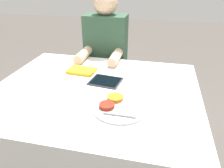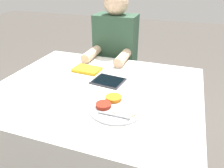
{
  "view_description": "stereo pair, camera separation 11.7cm",
  "coord_description": "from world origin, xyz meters",
  "px_view_note": "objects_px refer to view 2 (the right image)",
  "views": [
    {
      "loc": [
        0.34,
        -1.05,
        1.36
      ],
      "look_at": [
        0.11,
        -0.04,
        0.81
      ],
      "focal_mm": 35.0,
      "sensor_mm": 36.0,
      "label": 1
    },
    {
      "loc": [
        0.45,
        -1.02,
        1.36
      ],
      "look_at": [
        0.11,
        -0.04,
        0.81
      ],
      "focal_mm": 35.0,
      "sensor_mm": 36.0,
      "label": 2
    }
  ],
  "objects_px": {
    "tablet_device": "(108,81)",
    "red_notebook": "(87,70)",
    "thali_tray": "(116,107)",
    "person_diner": "(115,70)"
  },
  "relations": [
    {
      "from": "tablet_device",
      "to": "red_notebook",
      "type": "bearing_deg",
      "value": 151.37
    },
    {
      "from": "red_notebook",
      "to": "person_diner",
      "type": "distance_m",
      "value": 0.48
    },
    {
      "from": "thali_tray",
      "to": "tablet_device",
      "type": "relative_size",
      "value": 1.37
    },
    {
      "from": "red_notebook",
      "to": "person_diner",
      "type": "xyz_separation_m",
      "value": [
        0.06,
        0.44,
        -0.17
      ]
    },
    {
      "from": "tablet_device",
      "to": "person_diner",
      "type": "xyz_separation_m",
      "value": [
        -0.14,
        0.54,
        -0.17
      ]
    },
    {
      "from": "red_notebook",
      "to": "tablet_device",
      "type": "distance_m",
      "value": 0.22
    },
    {
      "from": "red_notebook",
      "to": "tablet_device",
      "type": "xyz_separation_m",
      "value": [
        0.19,
        -0.1,
        -0.0
      ]
    },
    {
      "from": "person_diner",
      "to": "tablet_device",
      "type": "bearing_deg",
      "value": -75.96
    },
    {
      "from": "tablet_device",
      "to": "person_diner",
      "type": "height_order",
      "value": "person_diner"
    },
    {
      "from": "thali_tray",
      "to": "red_notebook",
      "type": "distance_m",
      "value": 0.49
    }
  ]
}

